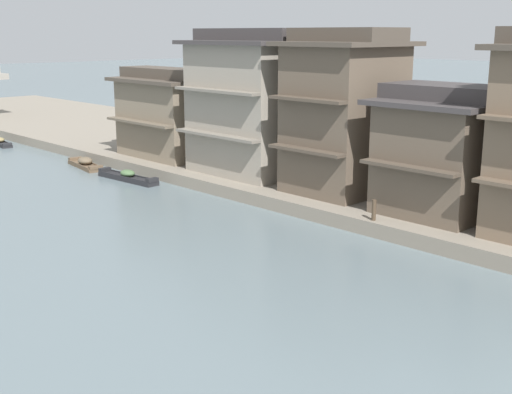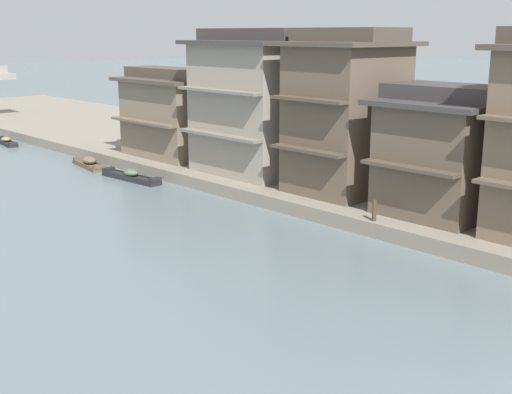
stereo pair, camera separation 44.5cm
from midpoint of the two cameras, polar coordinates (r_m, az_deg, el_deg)
name	(u,v)px [view 1 (the left image)]	position (r m, az deg, el deg)	size (l,w,h in m)	color
riverbank_right	(261,158)	(48.73, 0.14, 3.37)	(18.00, 110.00, 0.72)	gray
boat_moored_nearest	(128,177)	(43.58, -11.16, 1.68)	(1.29, 5.28, 0.70)	#232326
boat_moored_second	(85,164)	(48.49, -14.59, 2.75)	(1.67, 4.37, 0.75)	brown
boat_moored_third	(0,142)	(60.72, -21.17, 4.37)	(1.42, 4.62, 0.62)	#232326
house_waterfront_second	(444,151)	(33.09, 15.37, 3.81)	(6.39, 5.81, 6.14)	brown
house_waterfront_tall	(344,112)	(36.50, 7.17, 7.16)	(6.49, 5.69, 8.74)	brown
house_waterfront_narrow	(256,103)	(41.53, -0.34, 8.03)	(6.91, 7.82, 8.74)	gray
house_waterfront_far	(167,114)	(47.37, -7.88, 7.05)	(5.17, 7.87, 6.14)	#7F705B
mooring_post_dock_mid	(374,210)	(31.40, 9.61, -1.11)	(0.20, 0.20, 0.99)	#473828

